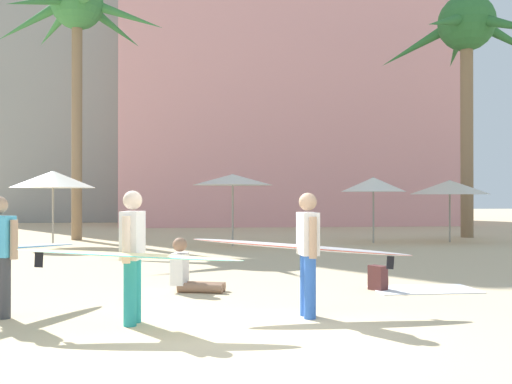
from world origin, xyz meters
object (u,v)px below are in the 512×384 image
(cafe_umbrella_0, at_px, (450,187))
(backpack, at_px, (378,278))
(cafe_umbrella_2, at_px, (233,180))
(cafe_umbrella_4, at_px, (373,185))
(palm_tree_far_left, at_px, (77,20))
(person_far_right, at_px, (131,252))
(cafe_umbrella_1, at_px, (53,179))
(person_mid_center, at_px, (188,272))
(person_mid_right, at_px, (306,248))
(palm_tree_left, at_px, (467,39))
(person_mid_left, at_px, (1,250))
(beach_towel, at_px, (424,289))

(cafe_umbrella_0, relative_size, backpack, 6.47)
(cafe_umbrella_2, height_order, cafe_umbrella_4, cafe_umbrella_2)
(palm_tree_far_left, xyz_separation_m, person_far_right, (3.73, -14.08, -7.15))
(cafe_umbrella_1, xyz_separation_m, person_mid_center, (4.53, -8.98, -1.81))
(cafe_umbrella_4, bearing_deg, person_far_right, -119.55)
(cafe_umbrella_4, relative_size, person_mid_center, 2.40)
(cafe_umbrella_1, height_order, person_mid_right, cafe_umbrella_1)
(palm_tree_far_left, xyz_separation_m, palm_tree_left, (14.80, -0.11, -0.36))
(backpack, bearing_deg, person_mid_center, 146.31)
(cafe_umbrella_1, relative_size, cafe_umbrella_4, 1.17)
(palm_tree_left, distance_m, cafe_umbrella_0, 6.37)
(palm_tree_far_left, relative_size, cafe_umbrella_0, 3.54)
(palm_tree_far_left, bearing_deg, person_mid_center, -69.36)
(cafe_umbrella_0, height_order, cafe_umbrella_4, cafe_umbrella_4)
(cafe_umbrella_4, bearing_deg, person_mid_right, -111.22)
(cafe_umbrella_0, height_order, person_far_right, cafe_umbrella_0)
(palm_tree_left, height_order, person_mid_left, palm_tree_left)
(cafe_umbrella_0, height_order, person_mid_left, cafe_umbrella_0)
(cafe_umbrella_0, height_order, person_mid_center, cafe_umbrella_0)
(backpack, height_order, person_mid_center, person_mid_center)
(palm_tree_far_left, bearing_deg, cafe_umbrella_1, -93.53)
(person_mid_right, xyz_separation_m, person_mid_center, (-1.64, 2.02, -0.58))
(cafe_umbrella_1, distance_m, person_mid_center, 10.22)
(person_mid_center, bearing_deg, palm_tree_far_left, 124.56)
(palm_tree_left, distance_m, backpack, 15.62)
(cafe_umbrella_1, distance_m, cafe_umbrella_4, 10.56)
(person_far_right, xyz_separation_m, person_mid_center, (0.63, 2.48, -0.59))
(palm_tree_far_left, xyz_separation_m, cafe_umbrella_0, (13.16, -2.19, -6.16))
(cafe_umbrella_2, xyz_separation_m, backpack, (2.04, -8.69, -1.92))
(palm_tree_far_left, relative_size, backpack, 22.92)
(cafe_umbrella_0, bearing_deg, person_mid_left, -135.25)
(cafe_umbrella_2, xyz_separation_m, person_mid_left, (-3.63, -10.26, -1.24))
(palm_tree_far_left, xyz_separation_m, cafe_umbrella_4, (10.40, -2.33, -6.07))
(palm_tree_far_left, xyz_separation_m, person_mid_right, (6.01, -13.62, -7.16))
(palm_tree_left, xyz_separation_m, cafe_umbrella_1, (-14.96, -2.51, -5.57))
(palm_tree_far_left, height_order, person_far_right, palm_tree_far_left)
(cafe_umbrella_4, xyz_separation_m, person_mid_center, (-6.03, -9.27, -1.67))
(palm_tree_left, relative_size, backpack, 22.43)
(cafe_umbrella_4, distance_m, person_mid_center, 11.19)
(cafe_umbrella_0, xyz_separation_m, cafe_umbrella_4, (-2.77, -0.14, 0.09))
(cafe_umbrella_4, bearing_deg, cafe_umbrella_0, 2.92)
(cafe_umbrella_1, xyz_separation_m, person_far_right, (3.90, -11.46, -1.22))
(cafe_umbrella_0, bearing_deg, cafe_umbrella_1, -178.14)
(person_mid_center, bearing_deg, beach_towel, 11.19)
(palm_tree_far_left, relative_size, person_mid_right, 3.13)
(palm_tree_left, relative_size, cafe_umbrella_0, 3.47)
(cafe_umbrella_0, relative_size, person_mid_right, 0.88)
(palm_tree_far_left, relative_size, person_far_right, 3.44)
(palm_tree_left, bearing_deg, person_mid_right, -123.04)
(person_mid_center, bearing_deg, backpack, 11.17)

